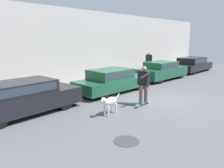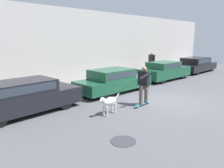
{
  "view_description": "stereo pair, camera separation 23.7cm",
  "coord_description": "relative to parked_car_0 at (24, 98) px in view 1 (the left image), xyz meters",
  "views": [
    {
      "loc": [
        -8.9,
        -5.0,
        2.87
      ],
      "look_at": [
        -2.22,
        1.32,
        0.95
      ],
      "focal_mm": 35.0,
      "sensor_mm": 36.0,
      "label": 1
    },
    {
      "loc": [
        -8.74,
        -5.17,
        2.87
      ],
      "look_at": [
        -2.22,
        1.32,
        0.95
      ],
      "focal_mm": 35.0,
      "sensor_mm": 36.0,
      "label": 2
    }
  ],
  "objects": [
    {
      "name": "pedestrian_with_bag",
      "position": [
        11.36,
        2.03,
        0.41
      ],
      "size": [
        0.28,
        0.74,
        1.7
      ],
      "rotation": [
        0.0,
        0.0,
        -0.11
      ],
      "color": "#28282D",
      "rests_on": "sidewalk_curb"
    },
    {
      "name": "parked_car_0",
      "position": [
        0.0,
        0.0,
        0.0
      ],
      "size": [
        4.33,
        1.81,
        1.31
      ],
      "rotation": [
        0.0,
        0.0,
        0.03
      ],
      "color": "black",
      "rests_on": "ground_plane"
    },
    {
      "name": "fire_hydrant",
      "position": [
        12.37,
        0.9,
        -0.3
      ],
      "size": [
        0.18,
        0.18,
        0.67
      ],
      "color": "gold",
      "rests_on": "ground_plane"
    },
    {
      "name": "back_wall",
      "position": [
        5.36,
        3.37,
        1.68
      ],
      "size": [
        32.0,
        0.3,
        4.67
      ],
      "color": "#B2ADA8",
      "rests_on": "ground_plane"
    },
    {
      "name": "parked_car_3",
      "position": [
        15.16,
        0.0,
        -0.03
      ],
      "size": [
        4.61,
        1.8,
        1.27
      ],
      "rotation": [
        0.0,
        0.0,
        -0.01
      ],
      "color": "black",
      "rests_on": "ground_plane"
    },
    {
      "name": "parked_car_2",
      "position": [
        10.06,
        0.0,
        -0.02
      ],
      "size": [
        4.31,
        1.84,
        1.28
      ],
      "rotation": [
        0.0,
        0.0,
        -0.04
      ],
      "color": "black",
      "rests_on": "ground_plane"
    },
    {
      "name": "ground_plane",
      "position": [
        5.36,
        -2.98,
        -0.65
      ],
      "size": [
        36.0,
        36.0,
        0.0
      ],
      "primitive_type": "plane",
      "color": "#545459"
    },
    {
      "name": "sidewalk_curb",
      "position": [
        5.36,
        2.17,
        -0.59
      ],
      "size": [
        30.0,
        2.05,
        0.12
      ],
      "color": "gray",
      "rests_on": "ground_plane"
    },
    {
      "name": "dog",
      "position": [
        2.21,
        -2.41,
        -0.15
      ],
      "size": [
        1.18,
        0.4,
        0.76
      ],
      "rotation": [
        0.0,
        0.0,
        3.26
      ],
      "color": "beige",
      "rests_on": "ground_plane"
    },
    {
      "name": "skateboarder",
      "position": [
        4.08,
        -2.64,
        0.32
      ],
      "size": [
        2.78,
        0.66,
        1.72
      ],
      "rotation": [
        0.0,
        0.0,
        3.2
      ],
      "color": "beige",
      "rests_on": "ground_plane"
    },
    {
      "name": "parked_car_1",
      "position": [
        4.92,
        0.0,
        -0.04
      ],
      "size": [
        4.46,
        1.82,
        1.27
      ],
      "rotation": [
        0.0,
        0.0,
        -0.03
      ],
      "color": "black",
      "rests_on": "ground_plane"
    },
    {
      "name": "manhole_cover",
      "position": [
        0.92,
        -4.32,
        -0.65
      ],
      "size": [
        0.74,
        0.74,
        0.01
      ],
      "color": "#38383D",
      "rests_on": "ground_plane"
    }
  ]
}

